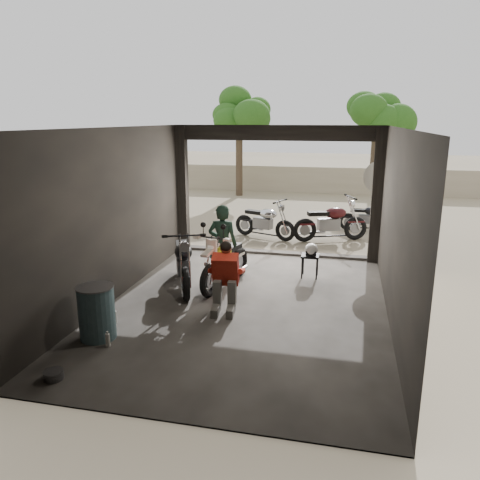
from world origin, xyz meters
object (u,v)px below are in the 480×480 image
at_px(mechanic, 225,279).
at_px(rider, 223,244).
at_px(outside_bike_a, 264,219).
at_px(main_bike, 225,259).
at_px(helmet, 311,249).
at_px(outside_bike_b, 331,219).
at_px(oil_drum, 97,313).
at_px(left_bike, 183,258).
at_px(outside_bike_c, 368,215).
at_px(stool, 310,258).
at_px(sign_post, 379,193).

bearing_deg(mechanic, rider, 99.50).
height_order(outside_bike_a, rider, rider).
relative_size(main_bike, mechanic, 1.47).
distance_m(main_bike, helmet, 1.89).
distance_m(outside_bike_b, oil_drum, 7.70).
xyz_separation_m(rider, helmet, (1.77, 0.69, -0.19)).
bearing_deg(helmet, left_bike, -137.53).
bearing_deg(outside_bike_c, stool, 167.27).
height_order(main_bike, outside_bike_a, main_bike).
bearing_deg(mechanic, helmet, 50.78).
distance_m(outside_bike_a, sign_post, 3.37).
relative_size(outside_bike_c, sign_post, 0.63).
distance_m(helmet, oil_drum, 4.71).
distance_m(left_bike, oil_drum, 2.55).
height_order(stool, oil_drum, oil_drum).
bearing_deg(outside_bike_b, left_bike, 126.42).
xyz_separation_m(left_bike, oil_drum, (-0.53, -2.49, -0.19)).
height_order(main_bike, left_bike, left_bike).
bearing_deg(main_bike, helmet, 40.00).
relative_size(rider, oil_drum, 1.94).
relative_size(left_bike, mechanic, 1.53).
relative_size(stool, oil_drum, 0.60).
height_order(left_bike, outside_bike_c, left_bike).
bearing_deg(mechanic, outside_bike_c, 61.86).
distance_m(outside_bike_a, helmet, 3.61).
height_order(mechanic, oil_drum, mechanic).
xyz_separation_m(left_bike, sign_post, (3.91, 3.26, 0.97)).
bearing_deg(left_bike, rider, 8.98).
relative_size(mechanic, helmet, 4.11).
xyz_separation_m(outside_bike_a, outside_bike_c, (2.93, 1.51, -0.07)).
bearing_deg(sign_post, main_bike, -148.25).
distance_m(left_bike, stool, 2.73).
height_order(outside_bike_a, outside_bike_b, outside_bike_b).
height_order(outside_bike_c, mechanic, mechanic).
bearing_deg(outside_bike_c, helmet, 167.65).
relative_size(outside_bike_a, oil_drum, 1.98).
bearing_deg(left_bike, helmet, 1.71).
bearing_deg(oil_drum, outside_bike_a, 78.27).
bearing_deg(mechanic, left_bike, 131.99).
height_order(outside_bike_b, mechanic, outside_bike_b).
bearing_deg(stool, main_bike, -150.95).
bearing_deg(helmet, mechanic, -104.66).
bearing_deg(helmet, outside_bike_b, 103.17).
relative_size(main_bike, helmet, 6.06).
distance_m(left_bike, sign_post, 5.18).
bearing_deg(main_bike, oil_drum, -103.56).
xyz_separation_m(main_bike, rider, (-0.10, 0.18, 0.24)).
distance_m(outside_bike_a, rider, 3.95).
bearing_deg(sign_post, left_bike, -152.49).
bearing_deg(stool, sign_post, 55.13).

